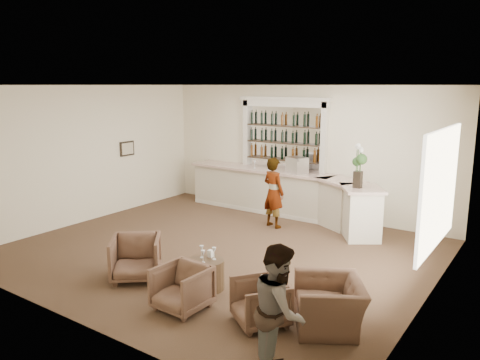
% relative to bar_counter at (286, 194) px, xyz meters
% --- Properties ---
extents(ground, '(8.00, 8.00, 0.00)m').
position_rel_bar_counter_xyz_m(ground, '(0.16, -3.00, -0.57)').
color(ground, brown).
rests_on(ground, ground).
extents(room_shell, '(8.04, 7.02, 3.32)m').
position_rel_bar_counter_xyz_m(room_shell, '(0.33, -2.29, 1.77)').
color(room_shell, '#F6EBCC').
rests_on(room_shell, ground).
extents(bar_counter, '(5.72, 1.80, 1.14)m').
position_rel_bar_counter_xyz_m(bar_counter, '(0.00, 0.00, 0.00)').
color(bar_counter, silver).
rests_on(bar_counter, ground).
extents(back_bar_alcove, '(2.64, 0.25, 3.00)m').
position_rel_bar_counter_xyz_m(back_bar_alcove, '(-0.34, 0.41, 1.46)').
color(back_bar_alcove, white).
rests_on(back_bar_alcove, ground).
extents(cocktail_table, '(0.59, 0.59, 0.50)m').
position_rel_bar_counter_xyz_m(cocktail_table, '(1.07, -4.57, -0.32)').
color(cocktail_table, '#442F1D').
rests_on(cocktail_table, ground).
extents(sommelier, '(0.69, 0.54, 1.66)m').
position_rel_bar_counter_xyz_m(sommelier, '(0.22, -0.98, 0.26)').
color(sommelier, gray).
rests_on(sommelier, ground).
extents(guest, '(0.88, 0.95, 1.57)m').
position_rel_bar_counter_xyz_m(guest, '(3.20, -5.88, 0.21)').
color(guest, gray).
rests_on(guest, ground).
extents(armchair_left, '(1.16, 1.16, 0.76)m').
position_rel_bar_counter_xyz_m(armchair_left, '(-0.18, -4.94, -0.19)').
color(armchair_left, brown).
rests_on(armchair_left, ground).
extents(armchair_center, '(0.75, 0.77, 0.68)m').
position_rel_bar_counter_xyz_m(armchair_center, '(1.23, -5.34, -0.23)').
color(armchair_center, brown).
rests_on(armchair_center, ground).
extents(armchair_right, '(0.98, 0.98, 0.65)m').
position_rel_bar_counter_xyz_m(armchair_right, '(2.42, -5.05, -0.25)').
color(armchair_right, brown).
rests_on(armchair_right, ground).
extents(armchair_far, '(1.31, 1.35, 0.67)m').
position_rel_bar_counter_xyz_m(armchair_far, '(3.24, -4.57, -0.24)').
color(armchair_far, brown).
rests_on(armchair_far, ground).
extents(espresso_machine, '(0.57, 0.53, 0.40)m').
position_rel_bar_counter_xyz_m(espresso_machine, '(0.28, 0.05, 0.77)').
color(espresso_machine, '#BBBABF').
rests_on(espresso_machine, bar_counter).
extents(flower_vase, '(0.25, 0.25, 0.95)m').
position_rel_bar_counter_xyz_m(flower_vase, '(2.14, -0.71, 1.10)').
color(flower_vase, black).
rests_on(flower_vase, bar_counter).
extents(wine_glass_bar_left, '(0.07, 0.07, 0.21)m').
position_rel_bar_counter_xyz_m(wine_glass_bar_left, '(-0.56, 0.07, 0.67)').
color(wine_glass_bar_left, white).
rests_on(wine_glass_bar_left, bar_counter).
extents(wine_glass_bar_right, '(0.07, 0.07, 0.21)m').
position_rel_bar_counter_xyz_m(wine_glass_bar_right, '(-0.98, 0.05, 0.67)').
color(wine_glass_bar_right, white).
rests_on(wine_glass_bar_right, bar_counter).
extents(wine_glass_tbl_a, '(0.07, 0.07, 0.21)m').
position_rel_bar_counter_xyz_m(wine_glass_tbl_a, '(0.95, -4.54, 0.03)').
color(wine_glass_tbl_a, white).
rests_on(wine_glass_tbl_a, cocktail_table).
extents(wine_glass_tbl_b, '(0.07, 0.07, 0.21)m').
position_rel_bar_counter_xyz_m(wine_glass_tbl_b, '(1.17, -4.49, 0.03)').
color(wine_glass_tbl_b, white).
rests_on(wine_glass_tbl_b, cocktail_table).
extents(wine_glass_tbl_c, '(0.07, 0.07, 0.21)m').
position_rel_bar_counter_xyz_m(wine_glass_tbl_c, '(1.11, -4.70, 0.03)').
color(wine_glass_tbl_c, white).
rests_on(wine_glass_tbl_c, cocktail_table).
extents(napkin_holder, '(0.08, 0.08, 0.12)m').
position_rel_bar_counter_xyz_m(napkin_holder, '(1.05, -4.43, -0.01)').
color(napkin_holder, white).
rests_on(napkin_holder, cocktail_table).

